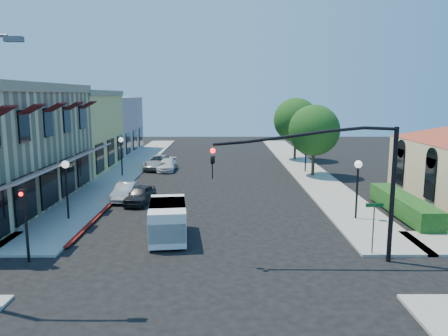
{
  "coord_description": "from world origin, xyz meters",
  "views": [
    {
      "loc": [
        0.62,
        -16.95,
        7.34
      ],
      "look_at": [
        0.71,
        11.18,
        2.6
      ],
      "focal_mm": 35.0,
      "sensor_mm": 36.0,
      "label": 1
    }
  ],
  "objects_px": {
    "lamppost_left_near": "(66,175)",
    "white_van": "(168,219)",
    "parked_car_a": "(140,195)",
    "signal_mast_arm": "(344,171)",
    "secondary_signal": "(24,212)",
    "street_name_sign": "(374,220)",
    "lamppost_left_far": "(121,147)",
    "street_tree_a": "(314,130)",
    "street_tree_b": "(296,120)",
    "parked_car_b": "(126,192)",
    "parked_car_d": "(159,162)",
    "lamppost_right_near": "(358,175)",
    "lamppost_right_far": "(306,144)",
    "parked_car_c": "(167,165)"
  },
  "relations": [
    {
      "from": "white_van",
      "to": "lamppost_right_near",
      "type": "bearing_deg",
      "value": 17.43
    },
    {
      "from": "street_tree_a",
      "to": "street_tree_b",
      "type": "height_order",
      "value": "street_tree_b"
    },
    {
      "from": "signal_mast_arm",
      "to": "secondary_signal",
      "type": "height_order",
      "value": "signal_mast_arm"
    },
    {
      "from": "street_name_sign",
      "to": "parked_car_c",
      "type": "distance_m",
      "value": 25.93
    },
    {
      "from": "white_van",
      "to": "parked_car_a",
      "type": "xyz_separation_m",
      "value": [
        -2.8,
        7.36,
        -0.45
      ]
    },
    {
      "from": "white_van",
      "to": "parked_car_b",
      "type": "relative_size",
      "value": 1.18
    },
    {
      "from": "street_tree_b",
      "to": "parked_car_a",
      "type": "xyz_separation_m",
      "value": [
        -13.8,
        -20.0,
        -3.93
      ]
    },
    {
      "from": "street_name_sign",
      "to": "parked_car_d",
      "type": "distance_m",
      "value": 27.25
    },
    {
      "from": "lamppost_right_far",
      "to": "white_van",
      "type": "height_order",
      "value": "lamppost_right_far"
    },
    {
      "from": "lamppost_right_near",
      "to": "parked_car_d",
      "type": "height_order",
      "value": "lamppost_right_near"
    },
    {
      "from": "street_name_sign",
      "to": "white_van",
      "type": "bearing_deg",
      "value": 165.88
    },
    {
      "from": "lamppost_left_near",
      "to": "parked_car_b",
      "type": "height_order",
      "value": "lamppost_left_near"
    },
    {
      "from": "signal_mast_arm",
      "to": "street_name_sign",
      "type": "height_order",
      "value": "signal_mast_arm"
    },
    {
      "from": "parked_car_a",
      "to": "parked_car_d",
      "type": "xyz_separation_m",
      "value": [
        -0.74,
        14.0,
        0.07
      ]
    },
    {
      "from": "parked_car_d",
      "to": "parked_car_b",
      "type": "bearing_deg",
      "value": -84.39
    },
    {
      "from": "street_name_sign",
      "to": "street_tree_a",
      "type": "bearing_deg",
      "value": 86.24
    },
    {
      "from": "street_name_sign",
      "to": "parked_car_b",
      "type": "bearing_deg",
      "value": 141.75
    },
    {
      "from": "lamppost_right_far",
      "to": "parked_car_a",
      "type": "relative_size",
      "value": 0.98
    },
    {
      "from": "parked_car_a",
      "to": "signal_mast_arm",
      "type": "bearing_deg",
      "value": -36.07
    },
    {
      "from": "street_name_sign",
      "to": "lamppost_left_far",
      "type": "bearing_deg",
      "value": 128.94
    },
    {
      "from": "secondary_signal",
      "to": "lamppost_left_near",
      "type": "height_order",
      "value": "lamppost_left_near"
    },
    {
      "from": "secondary_signal",
      "to": "parked_car_a",
      "type": "bearing_deg",
      "value": 74.21
    },
    {
      "from": "lamppost_right_far",
      "to": "parked_car_d",
      "type": "xyz_separation_m",
      "value": [
        -14.24,
        2.0,
        -2.05
      ]
    },
    {
      "from": "lamppost_left_near",
      "to": "secondary_signal",
      "type": "bearing_deg",
      "value": -85.66
    },
    {
      "from": "street_name_sign",
      "to": "lamppost_left_far",
      "type": "xyz_separation_m",
      "value": [
        -16.0,
        19.8,
        1.04
      ]
    },
    {
      "from": "street_tree_b",
      "to": "lamppost_left_far",
      "type": "xyz_separation_m",
      "value": [
        -17.3,
        -10.0,
        -1.81
      ]
    },
    {
      "from": "secondary_signal",
      "to": "lamppost_left_far",
      "type": "bearing_deg",
      "value": 91.39
    },
    {
      "from": "signal_mast_arm",
      "to": "street_name_sign",
      "type": "bearing_deg",
      "value": 23.2
    },
    {
      "from": "street_tree_b",
      "to": "parked_car_a",
      "type": "bearing_deg",
      "value": -124.61
    },
    {
      "from": "secondary_signal",
      "to": "lamppost_left_far",
      "type": "xyz_separation_m",
      "value": [
        -0.5,
        20.59,
        0.42
      ]
    },
    {
      "from": "white_van",
      "to": "parked_car_c",
      "type": "height_order",
      "value": "white_van"
    },
    {
      "from": "parked_car_a",
      "to": "parked_car_c",
      "type": "height_order",
      "value": "parked_car_a"
    },
    {
      "from": "street_name_sign",
      "to": "secondary_signal",
      "type": "bearing_deg",
      "value": -177.07
    },
    {
      "from": "white_van",
      "to": "lamppost_right_far",
      "type": "bearing_deg",
      "value": 61.06
    },
    {
      "from": "white_van",
      "to": "lamppost_left_far",
      "type": "bearing_deg",
      "value": 109.94
    },
    {
      "from": "parked_car_a",
      "to": "parked_car_c",
      "type": "distance_m",
      "value": 13.0
    },
    {
      "from": "street_tree_b",
      "to": "lamppost_right_near",
      "type": "xyz_separation_m",
      "value": [
        -0.3,
        -24.0,
        -1.81
      ]
    },
    {
      "from": "street_tree_a",
      "to": "white_van",
      "type": "xyz_separation_m",
      "value": [
        -11.0,
        -17.36,
        -3.12
      ]
    },
    {
      "from": "white_van",
      "to": "parked_car_d",
      "type": "height_order",
      "value": "white_van"
    },
    {
      "from": "lamppost_left_near",
      "to": "white_van",
      "type": "distance_m",
      "value": 7.33
    },
    {
      "from": "street_tree_a",
      "to": "white_van",
      "type": "bearing_deg",
      "value": -122.37
    },
    {
      "from": "street_name_sign",
      "to": "lamppost_right_far",
      "type": "distance_m",
      "value": 21.85
    },
    {
      "from": "white_van",
      "to": "parked_car_d",
      "type": "xyz_separation_m",
      "value": [
        -3.54,
        21.36,
        -0.38
      ]
    },
    {
      "from": "street_tree_b",
      "to": "secondary_signal",
      "type": "distance_m",
      "value": 34.97
    },
    {
      "from": "street_tree_a",
      "to": "parked_car_d",
      "type": "bearing_deg",
      "value": 164.62
    },
    {
      "from": "street_name_sign",
      "to": "white_van",
      "type": "distance_m",
      "value": 10.02
    },
    {
      "from": "secondary_signal",
      "to": "street_name_sign",
      "type": "height_order",
      "value": "secondary_signal"
    },
    {
      "from": "parked_car_d",
      "to": "parked_car_a",
      "type": "bearing_deg",
      "value": -79.36
    },
    {
      "from": "street_tree_b",
      "to": "lamppost_left_near",
      "type": "relative_size",
      "value": 1.97
    },
    {
      "from": "lamppost_right_far",
      "to": "lamppost_left_near",
      "type": "bearing_deg",
      "value": -136.74
    }
  ]
}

